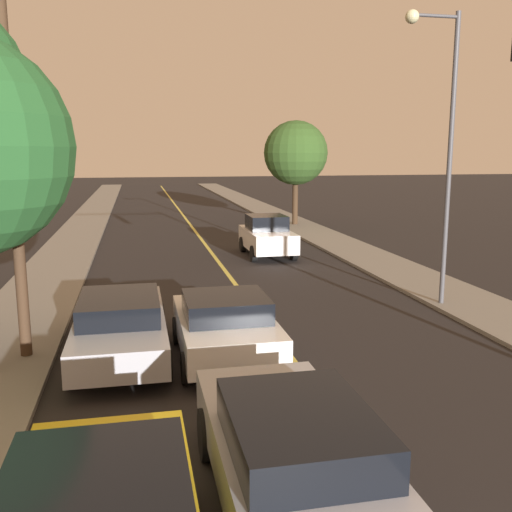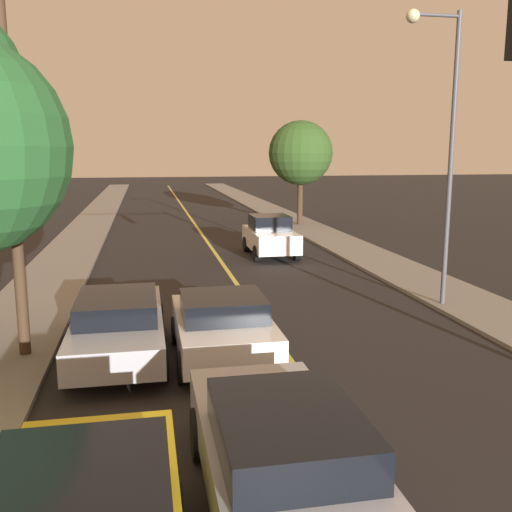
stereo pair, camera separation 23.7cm
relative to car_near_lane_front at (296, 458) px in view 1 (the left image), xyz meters
The scene contains 10 objects.
road_surface 31.75m from the car_near_lane_front, 87.46° to the left, with size 10.07×80.00×0.01m.
sidewalk_left 32.09m from the car_near_lane_front, 98.74° to the left, with size 2.50×80.00×0.12m.
sidewalk_right 32.64m from the car_near_lane_front, 76.36° to the left, with size 2.50×80.00×0.12m.
car_near_lane_front is the anchor object (origin of this frame).
car_near_lane_second 5.59m from the car_near_lane_front, 90.00° to the left, with size 2.09×3.89×1.45m.
car_outer_lane_second 6.55m from the car_near_lane_front, 109.76° to the left, with size 2.01×5.00×1.42m.
car_far_oncoming 17.91m from the car_near_lane_front, 78.16° to the left, with size 1.92×3.94×1.75m.
streetlamp_right 11.53m from the car_near_lane_front, 52.73° to the left, with size 1.58×0.36×8.00m.
utility_pole_left 8.48m from the car_near_lane_front, 123.37° to the left, with size 1.60×0.24×8.23m.
tree_right_near 28.17m from the car_near_lane_front, 74.32° to the left, with size 3.78×3.78×6.13m.
Camera 1 is at (-3.18, -1.81, 4.45)m, focal length 40.00 mm.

